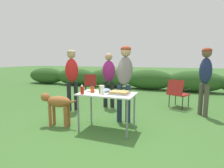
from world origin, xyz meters
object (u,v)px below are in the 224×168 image
at_px(food_tray, 120,93).
at_px(bbq_sauce_bottle, 82,90).
at_px(standing_person_with_beanie, 109,75).
at_px(plate_stack, 91,91).
at_px(paper_cup_stack, 102,90).
at_px(hot_sauce_bottle, 92,89).
at_px(standing_person_in_dark_puffer, 125,73).
at_px(standing_person_in_olive_jacket, 72,73).
at_px(camp_chair_green_behind_table, 178,92).
at_px(relish_jar, 100,89).
at_px(mixing_bowl, 104,90).
at_px(dog, 57,103).
at_px(standing_person_in_navy_coat, 205,73).
at_px(ketchup_bottle, 82,89).
at_px(camp_chair_near_hedge, 90,83).
at_px(folding_table, 107,97).

distance_m(food_tray, bbq_sauce_bottle, 0.73).
distance_m(food_tray, standing_person_with_beanie, 1.79).
height_order(food_tray, plate_stack, food_tray).
xyz_separation_m(paper_cup_stack, hot_sauce_bottle, (-0.25, 0.07, -0.01)).
height_order(food_tray, hot_sauce_bottle, hot_sauce_bottle).
xyz_separation_m(hot_sauce_bottle, standing_person_in_dark_puffer, (0.47, 0.69, 0.27)).
xyz_separation_m(bbq_sauce_bottle, standing_person_in_olive_jacket, (-0.96, 1.10, 0.23)).
bearing_deg(standing_person_with_beanie, camp_chair_green_behind_table, 10.45).
bearing_deg(relish_jar, mixing_bowl, 89.19).
distance_m(standing_person_with_beanie, dog, 1.87).
bearing_deg(standing_person_in_navy_coat, ketchup_bottle, -85.54).
xyz_separation_m(standing_person_in_navy_coat, camp_chair_near_hedge, (-3.85, 1.35, -0.59)).
bearing_deg(dog, standing_person_with_beanie, -23.10).
bearing_deg(standing_person_in_dark_puffer, dog, -153.61).
relative_size(standing_person_in_olive_jacket, standing_person_in_navy_coat, 0.99).
bearing_deg(food_tray, relish_jar, -172.54).
bearing_deg(camp_chair_green_behind_table, standing_person_in_olive_jacket, -130.04).
xyz_separation_m(mixing_bowl, paper_cup_stack, (0.06, -0.24, 0.05)).
bearing_deg(dog, food_tray, -90.00).
xyz_separation_m(standing_person_with_beanie, camp_chair_near_hedge, (-1.36, 1.44, -0.47)).
height_order(plate_stack, relish_jar, relish_jar).
relative_size(standing_person_in_dark_puffer, camp_chair_green_behind_table, 2.05).
bearing_deg(standing_person_in_olive_jacket, folding_table, -80.33).
relative_size(relish_jar, camp_chair_near_hedge, 0.19).
distance_m(hot_sauce_bottle, standing_person_in_dark_puffer, 0.88).
height_order(food_tray, bbq_sauce_bottle, bbq_sauce_bottle).
distance_m(bbq_sauce_bottle, standing_person_in_dark_puffer, 1.06).
distance_m(mixing_bowl, standing_person_in_navy_coat, 2.55).
height_order(ketchup_bottle, camp_chair_near_hedge, ketchup_bottle).
xyz_separation_m(standing_person_in_olive_jacket, standing_person_with_beanie, (0.83, 0.63, -0.10)).
height_order(hot_sauce_bottle, camp_chair_green_behind_table, hot_sauce_bottle).
height_order(hot_sauce_bottle, relish_jar, hot_sauce_bottle).
relative_size(paper_cup_stack, ketchup_bottle, 0.87).
relative_size(bbq_sauce_bottle, standing_person_in_olive_jacket, 0.08).
relative_size(standing_person_in_navy_coat, camp_chair_near_hedge, 2.02).
xyz_separation_m(mixing_bowl, standing_person_in_olive_jacket, (-1.30, 0.80, 0.26)).
bearing_deg(bbq_sauce_bottle, standing_person_in_navy_coat, 37.64).
distance_m(standing_person_in_dark_puffer, standing_person_in_olive_jacket, 1.61).
xyz_separation_m(standing_person_in_dark_puffer, camp_chair_near_hedge, (-2.11, 2.35, -0.61)).
relative_size(plate_stack, relish_jar, 1.43).
xyz_separation_m(bbq_sauce_bottle, standing_person_with_beanie, (-0.13, 1.73, 0.14)).
height_order(folding_table, ketchup_bottle, ketchup_bottle).
bearing_deg(ketchup_bottle, folding_table, 30.42).
height_order(relish_jar, standing_person_in_dark_puffer, standing_person_in_dark_puffer).
relative_size(bbq_sauce_bottle, standing_person_in_dark_puffer, 0.08).
height_order(paper_cup_stack, hot_sauce_bottle, paper_cup_stack).
height_order(mixing_bowl, dog, mixing_bowl).
xyz_separation_m(relish_jar, standing_person_with_beanie, (-0.47, 1.62, 0.12)).
xyz_separation_m(folding_table, standing_person_in_navy_coat, (1.91, 1.66, 0.40)).
bearing_deg(mixing_bowl, standing_person_in_dark_puffer, 61.78).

